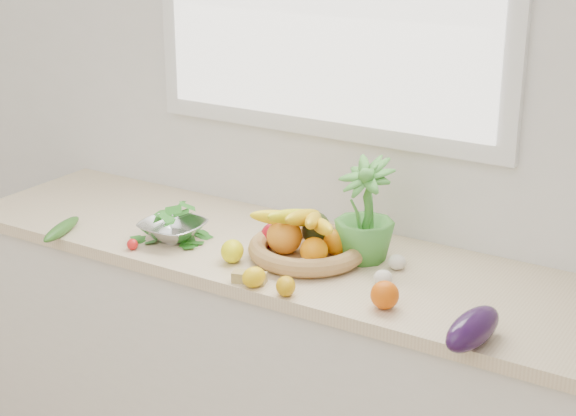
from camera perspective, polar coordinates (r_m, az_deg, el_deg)
The scene contains 18 objects.
back_wall at distance 2.90m, azimuth 2.51°, elevation 7.59°, with size 4.50×0.02×2.70m, color white.
counter_cabinet at distance 3.00m, azimuth -0.62°, elevation -10.91°, with size 2.20×0.58×0.86m, color silver.
countertop at distance 2.80m, azimuth -0.65°, elevation -2.97°, with size 2.24×0.62×0.04m, color beige.
orange_loose at distance 2.40m, azimuth 6.27°, elevation -5.61°, with size 0.08×0.08×0.08m, color #DC5606.
lemon_a at distance 2.46m, azimuth -0.15°, elevation -5.07°, with size 0.06×0.07×0.06m, color #CE940B.
lemon_b at distance 2.52m, azimuth -2.23°, elevation -4.48°, with size 0.06×0.07×0.06m, color yellow.
lemon_c at distance 2.68m, azimuth -3.63°, elevation -2.80°, with size 0.07×0.09×0.07m, color #F2ED0D.
apple at distance 2.77m, azimuth -0.91°, elevation -1.82°, with size 0.09×0.09×0.09m, color #AD0D1A.
ginger at distance 2.55m, azimuth -2.52°, elevation -4.50°, with size 0.10×0.04×0.03m, color tan.
garlic_a at distance 2.61m, azimuth 0.92°, elevation -3.74°, with size 0.05×0.05×0.04m, color white.
garlic_b at distance 2.65m, azimuth 7.06°, elevation -3.49°, with size 0.05×0.05×0.05m, color beige.
garlic_c at distance 2.54m, azimuth 6.16°, elevation -4.52°, with size 0.06×0.06×0.05m, color silver.
eggplant at distance 2.24m, azimuth 11.86°, elevation -7.65°, with size 0.09×0.23×0.09m, color #260F38.
cucumber at distance 2.98m, azimuth -14.43°, elevation -1.33°, with size 0.04×0.22×0.04m, color #305C1B.
radish at distance 2.81m, azimuth -10.03°, elevation -2.33°, with size 0.04×0.04×0.04m, color red.
potted_herb at distance 2.66m, azimuth 4.99°, elevation -0.20°, with size 0.18×0.18×0.33m, color #429134.
fruit_basket at distance 2.70m, azimuth 1.21°, elevation -2.19°, with size 0.40×0.40×0.19m.
colander_with_spinach at distance 2.85m, azimuth -7.46°, elevation -1.07°, with size 0.20×0.20×0.11m.
Camera 1 is at (1.39, -0.22, 1.97)m, focal length 55.00 mm.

